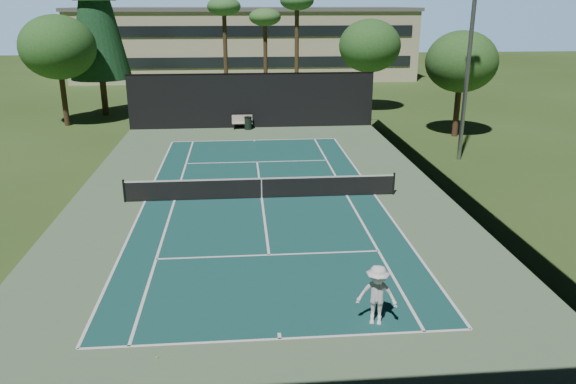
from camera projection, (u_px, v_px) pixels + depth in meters
name	position (u px, v px, depth m)	size (l,w,h in m)	color
ground	(262.00, 198.00, 26.77)	(160.00, 160.00, 0.00)	#2F4C1C
apron_slab	(262.00, 198.00, 26.77)	(18.00, 32.00, 0.01)	#567250
court_surface	(262.00, 198.00, 26.77)	(10.97, 23.77, 0.01)	#164845
court_lines	(262.00, 198.00, 26.77)	(11.07, 23.87, 0.01)	white
tennis_net	(262.00, 187.00, 26.60)	(12.90, 0.10, 1.10)	black
fence	(261.00, 157.00, 26.19)	(18.04, 32.05, 4.03)	black
player	(377.00, 295.00, 16.07)	(1.19, 0.68, 1.84)	white
tennis_ball_a	(157.00, 357.00, 14.73)	(0.06, 0.06, 0.06)	#B0CA2D
tennis_ball_b	(190.00, 187.00, 28.37)	(0.07, 0.07, 0.07)	#BADB31
tennis_ball_c	(299.00, 181.00, 29.32)	(0.07, 0.07, 0.07)	#B1CF2F
tennis_ball_d	(146.00, 181.00, 29.23)	(0.06, 0.06, 0.06)	yellow
park_bench	(242.00, 122.00, 41.28)	(1.50, 0.45, 1.02)	#B8B199
trash_bin	(248.00, 123.00, 41.06)	(0.56, 0.56, 0.95)	black
palm_a	(224.00, 11.00, 46.63)	(2.80, 2.80, 9.32)	#48341F
palm_b	(265.00, 21.00, 49.07)	(2.80, 2.80, 8.42)	#4A3420
palm_c	(297.00, 6.00, 46.04)	(2.80, 2.80, 9.77)	#4C3820
decid_tree_a	(370.00, 46.00, 46.61)	(5.12, 5.12, 7.62)	#462D1E
decid_tree_b	(461.00, 62.00, 37.62)	(4.80, 4.80, 7.14)	#4F3221
decid_tree_c	(58.00, 47.00, 40.76)	(5.44, 5.44, 8.09)	#48311F
campus_building	(245.00, 42.00, 68.81)	(40.50, 12.50, 8.30)	#C3B897
light_pole	(470.00, 48.00, 31.35)	(0.90, 0.25, 12.22)	gray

